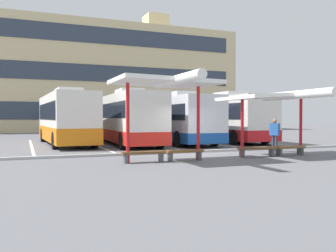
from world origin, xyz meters
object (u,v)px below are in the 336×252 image
object	(u,v)px
bench_0	(144,154)
waiting_shelter_1	(277,97)
coach_bus_3	(220,119)
bench_3	(290,148)
waiting_passenger_0	(275,133)
bench_2	(257,149)
coach_bus_0	(66,119)
coach_bus_1	(124,119)
coach_bus_2	(174,120)
waiting_shelter_0	(167,84)
bench_1	(185,153)

from	to	relation	value
bench_0	waiting_shelter_1	size ratio (longest dim) A/B	0.33
coach_bus_3	bench_3	bearing A→B (deg)	-102.33
waiting_passenger_0	bench_2	bearing A→B (deg)	-142.77
coach_bus_0	coach_bus_1	size ratio (longest dim) A/B	0.86
coach_bus_0	coach_bus_3	xyz separation A→B (m)	(11.46, -0.44, 0.03)
coach_bus_0	waiting_shelter_1	bearing A→B (deg)	-53.85
coach_bus_3	bench_0	bearing A→B (deg)	-132.01
coach_bus_2	coach_bus_3	bearing A→B (deg)	9.81
coach_bus_1	bench_2	bearing A→B (deg)	-70.84
coach_bus_3	waiting_shelter_0	xyz separation A→B (m)	(-8.71, -10.92, 1.46)
coach_bus_0	bench_2	distance (m)	13.31
coach_bus_1	waiting_shelter_0	size ratio (longest dim) A/B	2.44
coach_bus_2	bench_0	bearing A→B (deg)	-118.76
coach_bus_0	coach_bus_1	bearing A→B (deg)	-11.96
bench_2	waiting_passenger_0	distance (m)	3.13
coach_bus_3	bench_2	size ratio (longest dim) A/B	6.13
coach_bus_1	waiting_passenger_0	size ratio (longest dim) A/B	6.94
coach_bus_0	coach_bus_3	distance (m)	11.47
coach_bus_0	coach_bus_1	distance (m)	3.86
coach_bus_3	bench_2	bearing A→B (deg)	-111.32
waiting_shelter_0	bench_0	bearing A→B (deg)	164.09
bench_2	waiting_shelter_1	bearing A→B (deg)	-14.62
waiting_shelter_1	waiting_passenger_0	distance (m)	3.12
coach_bus_1	waiting_shelter_1	bearing A→B (deg)	-66.95
coach_bus_1	coach_bus_2	world-z (taller)	coach_bus_1
bench_1	waiting_passenger_0	xyz separation A→B (m)	(6.11, 1.94, 0.67)
waiting_shelter_1	waiting_passenger_0	world-z (taller)	waiting_shelter_1
bench_1	bench_2	distance (m)	3.68
coach_bus_2	bench_1	xyz separation A→B (m)	(-3.66, -9.96, -1.31)
bench_3	bench_2	bearing A→B (deg)	177.40
coach_bus_1	waiting_passenger_0	bearing A→B (deg)	-54.45
coach_bus_3	bench_0	world-z (taller)	coach_bus_3
coach_bus_1	waiting_shelter_1	xyz separation A→B (m)	(4.45, -10.46, 1.06)
coach_bus_0	bench_2	xyz separation A→B (m)	(7.33, -11.03, -1.33)
coach_bus_1	coach_bus_2	xyz separation A→B (m)	(3.54, -0.36, -0.04)
bench_3	bench_0	bearing A→B (deg)	179.96
bench_3	waiting_passenger_0	world-z (taller)	waiting_passenger_0
coach_bus_2	waiting_shelter_0	xyz separation A→B (m)	(-4.56, -10.21, 1.52)
bench_0	bench_1	size ratio (longest dim) A/B	1.11
coach_bus_3	waiting_shelter_0	size ratio (longest dim) A/B	2.31
coach_bus_0	waiting_passenger_0	distance (m)	13.42
coach_bus_2	waiting_shelter_1	xyz separation A→B (m)	(0.91, -10.11, 1.10)
coach_bus_2	coach_bus_3	distance (m)	4.21
bench_0	bench_1	bearing A→B (deg)	-0.31
coach_bus_3	bench_3	world-z (taller)	coach_bus_3
waiting_shelter_0	coach_bus_3	bearing A→B (deg)	51.44
bench_1	bench_3	size ratio (longest dim) A/B	0.98
bench_0	bench_2	xyz separation A→B (m)	(5.47, 0.08, 0.00)
coach_bus_3	waiting_shelter_1	distance (m)	11.34
coach_bus_0	bench_1	size ratio (longest dim) A/B	6.43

